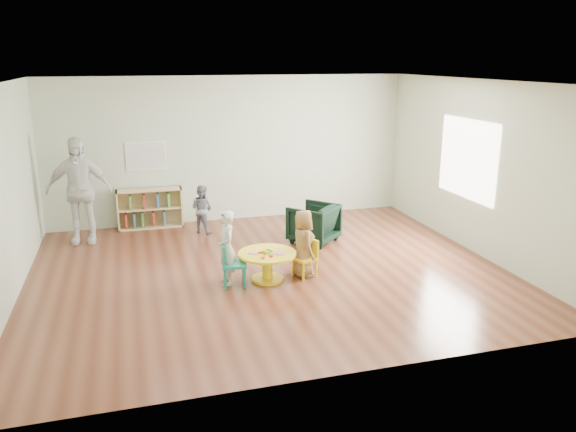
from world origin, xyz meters
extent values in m
plane|color=#5C2C1D|center=(0.00, 0.00, 0.00)|extent=(7.00, 7.00, 0.00)
cube|color=silver|center=(0.00, 0.00, 2.75)|extent=(7.00, 6.00, 0.10)
cube|color=#B2C4A7|center=(0.00, 3.00, 1.40)|extent=(7.00, 0.10, 2.80)
cube|color=#B2C4A7|center=(0.00, -3.00, 1.40)|extent=(7.00, 0.10, 2.80)
cube|color=#B2C4A7|center=(-3.50, 0.00, 1.40)|extent=(0.10, 6.00, 2.80)
cube|color=#B2C4A7|center=(3.50, 0.00, 1.40)|extent=(0.10, 6.00, 2.80)
cube|color=white|center=(3.48, 0.30, 1.50)|extent=(0.02, 1.60, 1.30)
cylinder|color=yellow|center=(-0.10, -0.33, 0.19)|extent=(0.15, 0.15, 0.38)
cylinder|color=yellow|center=(-0.10, -0.33, 0.02)|extent=(0.47, 0.47, 0.04)
cylinder|color=yellow|center=(-0.10, -0.33, 0.40)|extent=(0.84, 0.84, 0.04)
cylinder|color=pink|center=(-0.29, -0.28, 0.43)|extent=(0.15, 0.15, 0.02)
cylinder|color=pink|center=(0.07, -0.40, 0.43)|extent=(0.17, 0.17, 0.02)
cylinder|color=yellow|center=(-0.12, -0.34, 0.44)|extent=(0.11, 0.12, 0.04)
cylinder|color=#178125|center=(-0.17, -0.41, 0.44)|extent=(0.05, 0.05, 0.02)
cylinder|color=#178125|center=(-0.07, -0.27, 0.44)|extent=(0.05, 0.05, 0.02)
cube|color=red|center=(-0.09, -0.52, 0.43)|extent=(0.06, 0.06, 0.02)
cube|color=#DA4412|center=(-0.22, -0.54, 0.43)|extent=(0.06, 0.06, 0.02)
cube|color=#174AB1|center=(-0.08, -0.48, 0.43)|extent=(0.05, 0.05, 0.02)
cube|color=#178125|center=(-0.06, -0.31, 0.43)|extent=(0.05, 0.05, 0.02)
cube|color=red|center=(-0.20, -0.32, 0.43)|extent=(0.07, 0.07, 0.02)
cube|color=#198C74|center=(-0.59, -0.38, 0.31)|extent=(0.38, 0.38, 0.04)
cube|color=#198C74|center=(-0.74, -0.36, 0.48)|extent=(0.08, 0.34, 0.29)
cylinder|color=#198C74|center=(-0.71, -0.23, 0.15)|extent=(0.04, 0.04, 0.29)
cylinder|color=#198C74|center=(-0.75, -0.49, 0.15)|extent=(0.04, 0.04, 0.29)
cylinder|color=#198C74|center=(-0.44, -0.27, 0.15)|extent=(0.04, 0.04, 0.29)
cylinder|color=#198C74|center=(-0.48, -0.53, 0.15)|extent=(0.04, 0.04, 0.29)
cube|color=yellow|center=(0.46, -0.34, 0.28)|extent=(0.39, 0.39, 0.04)
cube|color=yellow|center=(0.58, -0.29, 0.43)|extent=(0.14, 0.29, 0.26)
cylinder|color=yellow|center=(0.62, -0.41, 0.13)|extent=(0.04, 0.04, 0.26)
cylinder|color=yellow|center=(0.53, -0.18, 0.13)|extent=(0.04, 0.04, 0.26)
cylinder|color=yellow|center=(0.39, -0.49, 0.13)|extent=(0.04, 0.04, 0.26)
cylinder|color=yellow|center=(0.31, -0.27, 0.13)|extent=(0.04, 0.04, 0.26)
cube|color=tan|center=(-2.19, 2.83, 0.38)|extent=(0.03, 0.30, 0.75)
cube|color=tan|center=(-1.01, 2.83, 0.38)|extent=(0.03, 0.30, 0.75)
cube|color=tan|center=(-1.60, 2.83, 0.01)|extent=(1.20, 0.30, 0.03)
cube|color=tan|center=(-1.60, 2.83, 0.73)|extent=(1.20, 0.30, 0.03)
cube|color=tan|center=(-1.60, 2.83, 0.38)|extent=(1.14, 0.28, 0.03)
cube|color=tan|center=(-1.60, 2.97, 0.38)|extent=(1.20, 0.02, 0.75)
cube|color=#B0382F|center=(-2.05, 2.81, 0.18)|extent=(0.04, 0.18, 0.26)
cube|color=teal|center=(-1.90, 2.81, 0.18)|extent=(0.04, 0.18, 0.26)
cube|color=#549E49|center=(-1.75, 2.81, 0.18)|extent=(0.04, 0.18, 0.26)
cube|color=#B0382F|center=(-1.55, 2.81, 0.18)|extent=(0.04, 0.18, 0.26)
cube|color=teal|center=(-1.35, 2.81, 0.18)|extent=(0.04, 0.18, 0.26)
cube|color=#549E49|center=(-1.95, 2.81, 0.53)|extent=(0.04, 0.18, 0.26)
cube|color=#B0382F|center=(-1.70, 2.81, 0.53)|extent=(0.04, 0.18, 0.26)
cube|color=teal|center=(-1.45, 2.81, 0.53)|extent=(0.04, 0.18, 0.26)
cube|color=#549E49|center=(-1.25, 2.81, 0.53)|extent=(0.04, 0.18, 0.26)
cube|color=white|center=(-1.60, 2.98, 1.35)|extent=(0.74, 0.01, 0.54)
cube|color=#FF4735|center=(-1.60, 2.98, 1.35)|extent=(0.70, 0.00, 0.50)
imported|color=black|center=(1.10, 1.16, 0.34)|extent=(1.04, 1.04, 0.68)
imported|color=silver|center=(-0.68, -0.29, 0.54)|extent=(0.28, 0.41, 1.07)
imported|color=gold|center=(0.44, -0.32, 0.50)|extent=(0.37, 0.52, 1.01)
imported|color=#171F3B|center=(-0.69, 2.26, 0.45)|extent=(0.55, 0.54, 0.89)
imported|color=silver|center=(-2.78, 2.26, 0.93)|extent=(1.13, 0.56, 1.85)
camera|label=1|loc=(-1.91, -7.72, 3.13)|focal=35.00mm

